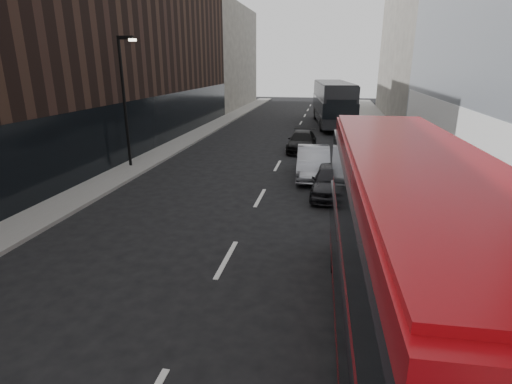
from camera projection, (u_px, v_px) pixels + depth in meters
The scene contains 11 objects.
sidewalk_right at pixel (397, 152), 26.91m from camera, with size 3.00×80.00×0.15m, color slate.
sidewalk_left at pixel (179, 144), 29.59m from camera, with size 2.00×80.00×0.15m, color slate.
building_victorian at pixel (419, 24), 41.06m from camera, with size 6.50×24.00×21.00m.
building_left_mid at pixel (156, 47), 32.74m from camera, with size 5.00×24.00×14.00m, color black.
building_left_far at pixel (225, 57), 53.48m from camera, with size 5.00×20.00×13.00m, color #625D56.
street_lamp at pixel (125, 94), 21.82m from camera, with size 1.06×0.22×7.00m.
red_bus at pixel (406, 251), 7.55m from camera, with size 2.82×10.73×4.30m.
grey_bus at pixel (333, 102), 38.38m from camera, with size 4.31×12.86×4.08m.
car_a at pixel (331, 180), 18.10m from camera, with size 1.67×4.16×1.42m, color black.
car_b at pixel (313, 162), 21.06m from camera, with size 1.68×4.81×1.59m, color gray.
car_c at pixel (302, 141), 27.44m from camera, with size 1.83×4.51×1.31m, color black.
Camera 1 is at (2.91, -2.74, 5.77)m, focal length 28.00 mm.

